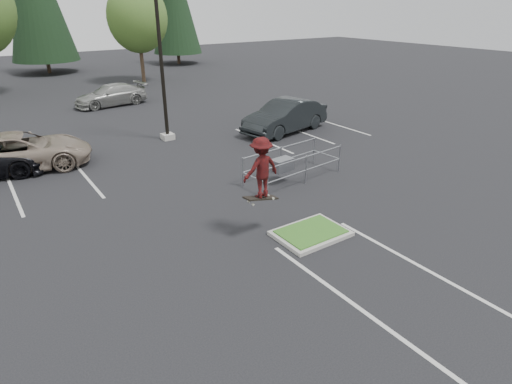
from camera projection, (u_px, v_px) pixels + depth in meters
ground at (311, 235)px, 13.31m from camera, size 120.00×120.00×0.00m
grass_median at (311, 233)px, 13.28m from camera, size 2.20×1.60×0.16m
stall_lines at (186, 183)px, 17.15m from camera, size 22.62×17.60×0.01m
light_pole at (160, 49)px, 20.75m from camera, size 0.70×0.60×10.12m
decid_c at (137, 20)px, 36.74m from camera, size 5.12×5.12×8.38m
conif_c at (175, 0)px, 47.52m from camera, size 5.50×5.50×12.50m
cart_corral at (285, 164)px, 17.03m from camera, size 4.30×1.94×1.18m
skateboarder at (261, 168)px, 12.56m from camera, size 1.23×0.74×2.07m
car_l_tan at (19, 151)px, 18.30m from camera, size 6.12×3.62×1.59m
car_r_charc at (285, 116)px, 23.57m from camera, size 5.60×2.90×1.76m
car_far_silver at (111, 95)px, 29.72m from camera, size 5.14×2.55×1.44m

